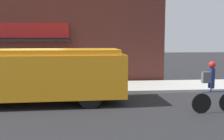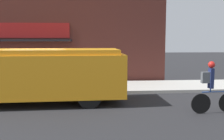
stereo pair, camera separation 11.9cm
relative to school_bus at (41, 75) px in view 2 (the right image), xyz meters
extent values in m
plane|color=#232326|center=(-0.54, 1.41, -1.08)|extent=(70.00, 70.00, 0.00)
cube|color=#ADAAA3|center=(-0.54, 2.82, -1.01)|extent=(28.00, 2.80, 0.13)
cube|color=#4C231E|center=(-0.54, 4.50, 1.24)|extent=(13.09, 0.18, 4.63)
cube|color=maroon|center=(-1.52, 4.39, 1.79)|extent=(4.54, 0.05, 0.78)
cube|color=black|center=(-1.52, 4.06, 1.27)|extent=(4.77, 0.71, 0.10)
cube|color=orange|center=(0.46, 0.01, 0.00)|extent=(5.32, 2.25, 1.56)
cube|color=orange|center=(0.46, 0.01, 0.87)|extent=(4.89, 2.07, 0.18)
cube|color=red|center=(-1.02, 1.27, 0.08)|extent=(0.04, 0.44, 0.44)
cylinder|color=black|center=(1.75, 0.94, -0.65)|extent=(0.88, 0.28, 0.87)
cylinder|color=black|center=(1.80, -0.84, -0.65)|extent=(0.88, 0.28, 0.87)
cylinder|color=black|center=(5.42, -1.83, -0.75)|extent=(0.66, 0.07, 0.66)
cylinder|color=#234793|center=(5.90, -1.80, -0.37)|extent=(0.91, 0.08, 0.04)
cylinder|color=#234793|center=(5.73, -1.81, -0.31)|extent=(0.04, 0.04, 0.12)
cube|color=navy|center=(5.73, -1.81, 0.08)|extent=(0.13, 0.21, 0.65)
sphere|color=red|center=(5.73, -1.81, 0.52)|extent=(0.22, 0.22, 0.22)
cube|color=#565B60|center=(5.54, -1.82, 0.11)|extent=(0.27, 0.15, 0.36)
cylinder|color=#38383D|center=(-1.00, 3.35, -0.59)|extent=(0.46, 0.46, 0.72)
cylinder|color=black|center=(-1.00, 3.35, -0.21)|extent=(0.47, 0.47, 0.04)
camera|label=1|loc=(1.74, -9.87, 1.34)|focal=42.00mm
camera|label=2|loc=(1.86, -9.88, 1.34)|focal=42.00mm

